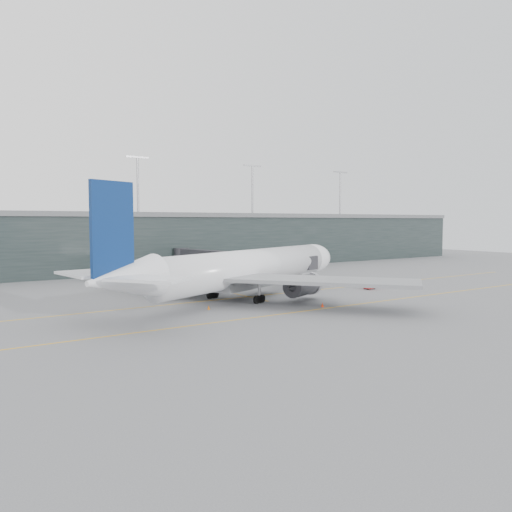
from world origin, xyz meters
TOP-DOWN VIEW (x-y plane):
  - ground at (0.00, 0.00)m, footprint 320.00×320.00m
  - taxiline_a at (0.00, -4.00)m, footprint 160.00×0.25m
  - taxiline_b at (0.00, -20.00)m, footprint 160.00×0.25m
  - taxiline_lead_main at (5.00, 20.00)m, footprint 0.25×60.00m
  - terminal at (-0.00, 58.00)m, footprint 240.00×36.00m
  - main_aircraft at (4.14, -4.96)m, footprint 60.47×55.77m
  - jet_bridge at (18.42, 23.03)m, footprint 12.29×43.24m
  - gse_cart at (29.34, -8.90)m, footprint 2.22×1.44m
  - baggage_dolly at (36.34, -11.42)m, footprint 2.72×2.22m
  - uld_a at (-5.49, 10.47)m, footprint 2.15×1.74m
  - uld_b at (-3.70, 11.75)m, footprint 1.91×1.53m
  - uld_c at (1.23, 9.96)m, footprint 1.99×1.65m
  - cone_nose at (36.51, -6.44)m, footprint 0.38×0.38m
  - cone_wing_stbd at (8.69, -18.93)m, footprint 0.46×0.46m
  - cone_wing_port at (6.89, 10.53)m, footprint 0.38×0.38m
  - cone_tail at (-6.60, -11.27)m, footprint 0.41×0.41m

SIDE VIEW (x-z plane):
  - ground at x=0.00m, z-range 0.00..0.00m
  - taxiline_a at x=0.00m, z-range 0.00..0.02m
  - taxiline_b at x=0.00m, z-range 0.00..0.02m
  - taxiline_lead_main at x=5.00m, z-range 0.00..0.02m
  - baggage_dolly at x=36.34m, z-range 0.03..0.29m
  - cone_wing_port at x=6.89m, z-range 0.00..0.61m
  - cone_nose at x=36.51m, z-range 0.00..0.61m
  - cone_tail at x=-6.60m, z-range 0.00..0.65m
  - cone_wing_stbd at x=8.69m, z-range 0.00..0.73m
  - gse_cart at x=29.34m, z-range 0.08..1.57m
  - uld_c at x=1.23m, z-range 0.04..1.75m
  - uld_b at x=-3.70m, z-range 0.04..1.77m
  - uld_a at x=-5.49m, z-range 0.05..1.97m
  - jet_bridge at x=18.42m, z-range 1.54..7.73m
  - main_aircraft at x=4.14m, z-range -3.89..13.85m
  - terminal at x=0.00m, z-range -6.88..22.12m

